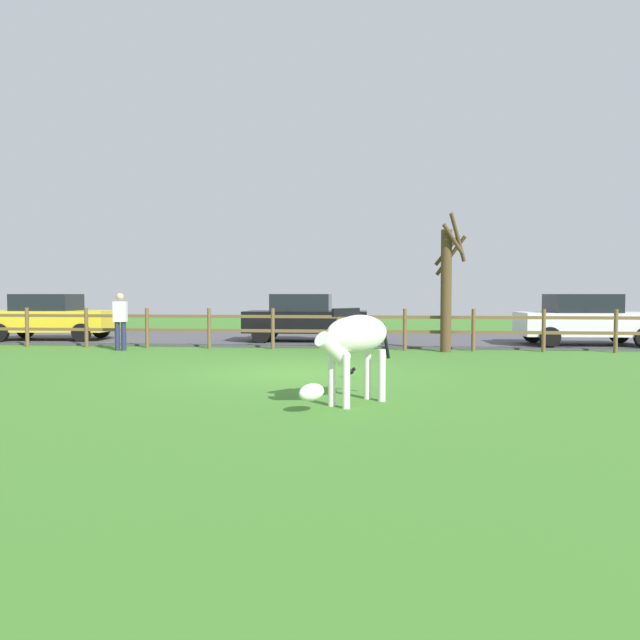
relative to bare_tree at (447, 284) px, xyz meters
name	(u,v)px	position (x,y,z in m)	size (l,w,h in m)	color
ground_plane	(296,373)	(-3.52, -4.77, -1.88)	(60.00, 60.00, 0.00)	#3D7528
parking_asphalt	(335,338)	(-3.52, 4.53, -1.85)	(28.00, 7.40, 0.05)	#47474C
paddock_fence	(305,326)	(-4.01, 0.23, -1.20)	(21.13, 0.11, 1.19)	brown
bare_tree	(447,284)	(0.00, 0.00, 0.00)	(0.90, 1.15, 3.80)	#513A23
zebra	(354,341)	(-2.16, -8.11, -0.95)	(1.37, 1.61, 1.41)	white
crow_on_grass	(350,371)	(-2.38, -5.39, -1.75)	(0.22, 0.10, 0.20)	black
parked_car_white	(585,319)	(4.37, 2.06, -1.04)	(4.08, 2.03, 1.56)	white
parked_car_black	(305,317)	(-4.34, 2.58, -1.04)	(4.04, 1.96, 1.56)	black
parked_car_yellow	(51,317)	(-13.03, 2.23, -1.04)	(4.15, 2.20, 1.56)	yellow
visitor_near_fence	(120,319)	(-9.22, -0.63, -0.97)	(0.39, 0.27, 1.64)	#232847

